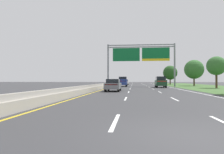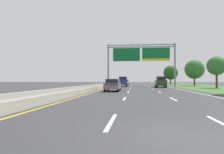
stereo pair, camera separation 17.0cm
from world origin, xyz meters
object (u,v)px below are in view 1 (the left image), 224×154
(car_white_left_lane_sedan, at_px, (125,82))
(roadside_tree_far, at_px, (194,69))
(car_darkgreen_right_lane_suv, at_px, (161,82))
(roadside_tree_mid, at_px, (216,66))
(overhead_sign_gantry, at_px, (141,56))
(car_grey_left_lane_sedan, at_px, (113,85))
(roadside_tree_distant, at_px, (170,73))
(pickup_truck_blue, at_px, (123,82))

(car_white_left_lane_sedan, xyz_separation_m, roadside_tree_far, (17.48, -10.24, 3.27))
(car_darkgreen_right_lane_suv, distance_m, roadside_tree_mid, 10.18)
(car_darkgreen_right_lane_suv, bearing_deg, car_white_left_lane_sedan, 19.87)
(overhead_sign_gantry, bearing_deg, roadside_tree_far, 27.67)
(roadside_tree_mid, bearing_deg, car_white_left_lane_sedan, 124.75)
(car_darkgreen_right_lane_suv, bearing_deg, car_grey_left_lane_sedan, 152.78)
(roadside_tree_mid, height_order, roadside_tree_distant, roadside_tree_distant)
(overhead_sign_gantry, distance_m, car_darkgreen_right_lane_suv, 8.87)
(car_darkgreen_right_lane_suv, relative_size, roadside_tree_mid, 0.83)
(overhead_sign_gantry, xyz_separation_m, car_white_left_lane_sedan, (-4.13, 17.24, -5.93))
(overhead_sign_gantry, height_order, car_darkgreen_right_lane_suv, overhead_sign_gantry)
(roadside_tree_mid, bearing_deg, roadside_tree_far, 89.24)
(overhead_sign_gantry, xyz_separation_m, pickup_truck_blue, (-4.05, 0.15, -5.67))
(car_darkgreen_right_lane_suv, xyz_separation_m, roadside_tree_far, (9.78, 12.84, 2.99))
(car_darkgreen_right_lane_suv, xyz_separation_m, roadside_tree_mid, (9.59, -1.83, 2.88))
(car_grey_left_lane_sedan, bearing_deg, roadside_tree_far, -32.75)
(overhead_sign_gantry, distance_m, car_white_left_lane_sedan, 18.69)
(car_grey_left_lane_sedan, bearing_deg, pickup_truck_blue, -0.13)
(roadside_tree_mid, bearing_deg, roadside_tree_distant, 95.83)
(roadside_tree_distant, bearing_deg, roadside_tree_far, -77.97)
(overhead_sign_gantry, relative_size, roadside_tree_far, 2.33)
(car_darkgreen_right_lane_suv, distance_m, roadside_tree_distant, 28.98)
(roadside_tree_mid, relative_size, roadside_tree_far, 0.88)
(car_grey_left_lane_sedan, height_order, roadside_tree_far, roadside_tree_far)
(roadside_tree_distant, bearing_deg, roadside_tree_mid, -84.17)
(overhead_sign_gantry, bearing_deg, car_white_left_lane_sedan, 103.49)
(roadside_tree_distant, bearing_deg, pickup_truck_blue, -122.63)
(roadside_tree_distant, bearing_deg, car_white_left_lane_sedan, -160.58)
(pickup_truck_blue, distance_m, car_darkgreen_right_lane_suv, 9.70)
(car_white_left_lane_sedan, distance_m, car_darkgreen_right_lane_suv, 24.33)
(car_grey_left_lane_sedan, xyz_separation_m, roadside_tree_distant, (14.27, 42.27, 3.00))
(roadside_tree_distant, bearing_deg, car_grey_left_lane_sedan, -108.66)
(overhead_sign_gantry, bearing_deg, roadside_tree_distant, 65.60)
(car_darkgreen_right_lane_suv, distance_m, roadside_tree_far, 16.42)
(overhead_sign_gantry, relative_size, roadside_tree_distant, 2.47)
(car_grey_left_lane_sedan, relative_size, car_darkgreen_right_lane_suv, 0.93)
(pickup_truck_blue, distance_m, roadside_tree_far, 18.94)
(roadside_tree_distant, bearing_deg, car_darkgreen_right_lane_suv, -103.09)
(car_grey_left_lane_sedan, height_order, roadside_tree_mid, roadside_tree_mid)
(pickup_truck_blue, height_order, roadside_tree_far, roadside_tree_far)
(overhead_sign_gantry, xyz_separation_m, car_grey_left_lane_sedan, (-4.18, -20.02, -5.93))
(roadside_tree_mid, bearing_deg, car_grey_left_lane_sedan, -144.54)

